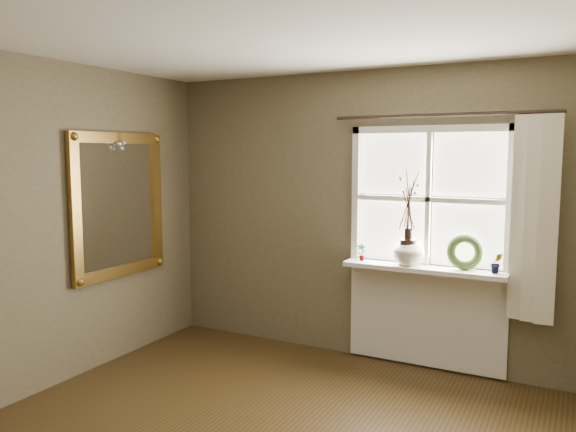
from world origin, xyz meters
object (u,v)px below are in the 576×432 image
(dark_jug, at_px, (408,252))
(cream_vase, at_px, (409,249))
(wreath, at_px, (465,256))
(gilt_mirror, at_px, (119,205))

(dark_jug, xyz_separation_m, cream_vase, (0.01, 0.00, 0.03))
(dark_jug, bearing_deg, cream_vase, 0.00)
(wreath, xyz_separation_m, gilt_mirror, (-2.84, -0.97, 0.38))
(wreath, height_order, gilt_mirror, gilt_mirror)
(dark_jug, height_order, gilt_mirror, gilt_mirror)
(cream_vase, bearing_deg, dark_jug, 180.00)
(cream_vase, bearing_deg, wreath, 5.03)
(wreath, bearing_deg, dark_jug, 161.08)
(cream_vase, xyz_separation_m, gilt_mirror, (-2.39, -0.93, 0.35))
(dark_jug, relative_size, cream_vase, 0.80)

